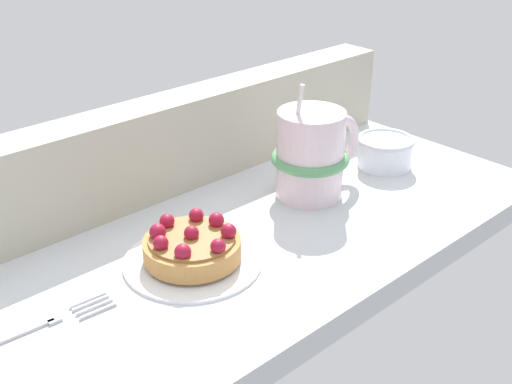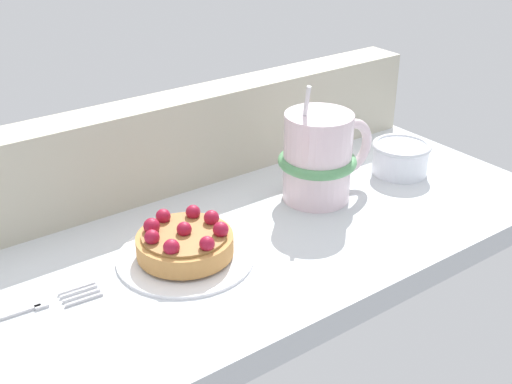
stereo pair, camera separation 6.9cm
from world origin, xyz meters
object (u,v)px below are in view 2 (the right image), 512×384
Objects in this scene: dessert_plate at (186,256)px; sugar_bowl at (398,156)px; coffee_mug at (320,157)px; raspberry_tart at (185,241)px; dessert_fork at (15,313)px.

sugar_bowl is at bearing 3.14° from dessert_plate.
sugar_bowl is (12.72, -0.56, -3.03)cm from coffee_mug.
dessert_fork is (-16.69, 0.79, -1.71)cm from raspberry_tart.
dessert_fork is at bearing 177.30° from raspberry_tart.
dessert_plate is 1.43× the size of raspberry_tart.
coffee_mug reaches higher than raspberry_tart.
raspberry_tart is at bearing 84.22° from dessert_plate.
coffee_mug is at bearing 177.46° from sugar_bowl.
coffee_mug is at bearing 2.41° from dessert_fork.
coffee_mug is at bearing 6.85° from dessert_plate.
dessert_plate is at bearing -2.76° from dessert_fork.
raspberry_tart is 1.31× the size of sugar_bowl.
dessert_plate is at bearing -176.86° from sugar_bowl.
sugar_bowl is at bearing 1.12° from dessert_fork.
raspberry_tart is at bearing -2.70° from dessert_fork.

